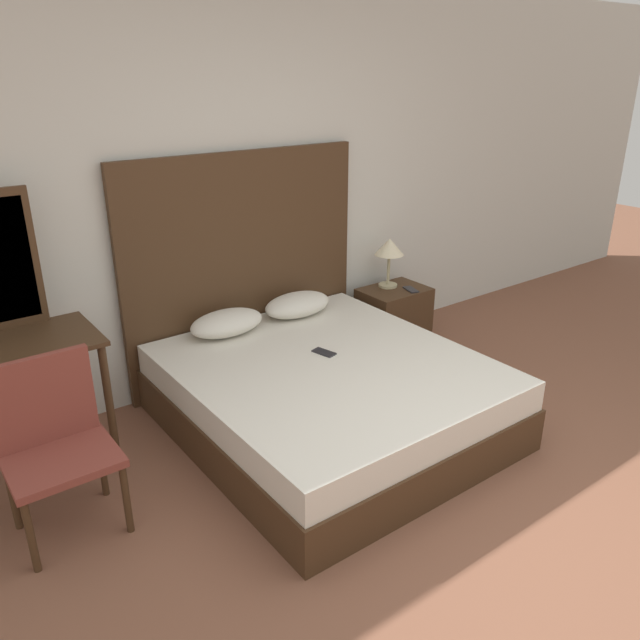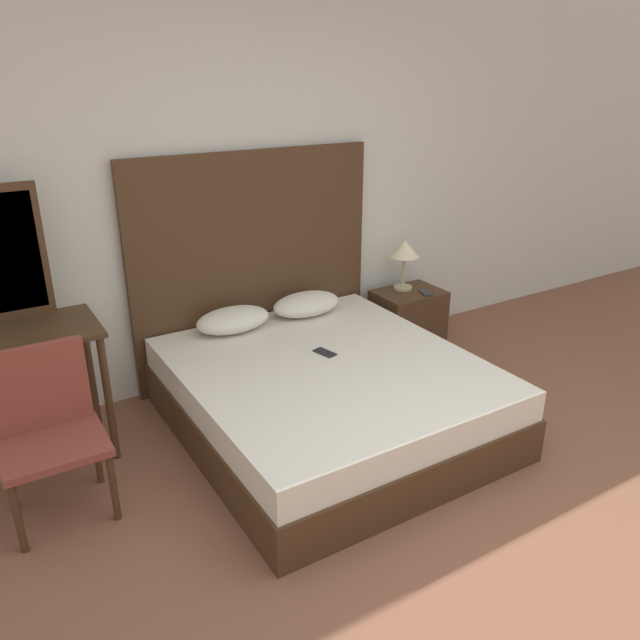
{
  "view_description": "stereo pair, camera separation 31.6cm",
  "coord_description": "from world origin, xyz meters",
  "px_view_note": "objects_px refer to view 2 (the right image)",
  "views": [
    {
      "loc": [
        -2.08,
        -1.26,
        2.14
      ],
      "look_at": [
        0.0,
        1.54,
        0.7
      ],
      "focal_mm": 35.0,
      "sensor_mm": 36.0,
      "label": 1
    },
    {
      "loc": [
        -1.82,
        -1.44,
        2.14
      ],
      "look_at": [
        0.0,
        1.54,
        0.7
      ],
      "focal_mm": 35.0,
      "sensor_mm": 36.0,
      "label": 2
    }
  ],
  "objects_px": {
    "table_lamp": "(405,251)",
    "chair": "(47,423)",
    "phone_on_nightstand": "(425,292)",
    "nightstand": "(408,319)",
    "phone_on_bed": "(325,353)",
    "vanity_desk": "(24,358)",
    "bed": "(328,396)"
  },
  "relations": [
    {
      "from": "table_lamp",
      "to": "chair",
      "type": "height_order",
      "value": "chair"
    },
    {
      "from": "phone_on_nightstand",
      "to": "nightstand",
      "type": "bearing_deg",
      "value": 131.04
    },
    {
      "from": "nightstand",
      "to": "phone_on_nightstand",
      "type": "xyz_separation_m",
      "value": [
        0.08,
        -0.1,
        0.24
      ]
    },
    {
      "from": "phone_on_bed",
      "to": "vanity_desk",
      "type": "bearing_deg",
      "value": 164.36
    },
    {
      "from": "phone_on_nightstand",
      "to": "phone_on_bed",
      "type": "bearing_deg",
      "value": -158.18
    },
    {
      "from": "table_lamp",
      "to": "chair",
      "type": "relative_size",
      "value": 0.46
    },
    {
      "from": "vanity_desk",
      "to": "chair",
      "type": "bearing_deg",
      "value": -88.42
    },
    {
      "from": "chair",
      "to": "bed",
      "type": "bearing_deg",
      "value": -3.09
    },
    {
      "from": "phone_on_nightstand",
      "to": "vanity_desk",
      "type": "xyz_separation_m",
      "value": [
        -2.9,
        -0.03,
        0.17
      ]
    },
    {
      "from": "phone_on_bed",
      "to": "table_lamp",
      "type": "bearing_deg",
      "value": 30.22
    },
    {
      "from": "phone_on_bed",
      "to": "phone_on_nightstand",
      "type": "bearing_deg",
      "value": 21.82
    },
    {
      "from": "bed",
      "to": "nightstand",
      "type": "bearing_deg",
      "value": 30.8
    },
    {
      "from": "bed",
      "to": "phone_on_nightstand",
      "type": "bearing_deg",
      "value": 25.74
    },
    {
      "from": "phone_on_nightstand",
      "to": "chair",
      "type": "height_order",
      "value": "chair"
    },
    {
      "from": "bed",
      "to": "vanity_desk",
      "type": "xyz_separation_m",
      "value": [
        -1.6,
        0.59,
        0.42
      ]
    },
    {
      "from": "table_lamp",
      "to": "chair",
      "type": "bearing_deg",
      "value": -165.66
    },
    {
      "from": "phone_on_nightstand",
      "to": "vanity_desk",
      "type": "relative_size",
      "value": 0.2
    },
    {
      "from": "phone_on_bed",
      "to": "nightstand",
      "type": "relative_size",
      "value": 0.31
    },
    {
      "from": "phone_on_bed",
      "to": "chair",
      "type": "bearing_deg",
      "value": -178.51
    },
    {
      "from": "table_lamp",
      "to": "phone_on_nightstand",
      "type": "bearing_deg",
      "value": -63.37
    },
    {
      "from": "bed",
      "to": "table_lamp",
      "type": "distance_m",
      "value": 1.56
    },
    {
      "from": "table_lamp",
      "to": "phone_on_bed",
      "type": "bearing_deg",
      "value": -149.78
    },
    {
      "from": "phone_on_bed",
      "to": "table_lamp",
      "type": "xyz_separation_m",
      "value": [
        1.16,
        0.67,
        0.32
      ]
    },
    {
      "from": "phone_on_nightstand",
      "to": "chair",
      "type": "bearing_deg",
      "value": -169.4
    },
    {
      "from": "phone_on_nightstand",
      "to": "chair",
      "type": "distance_m",
      "value": 2.94
    },
    {
      "from": "vanity_desk",
      "to": "table_lamp",
      "type": "bearing_deg",
      "value": 4.25
    },
    {
      "from": "phone_on_bed",
      "to": "vanity_desk",
      "type": "relative_size",
      "value": 0.2
    },
    {
      "from": "nightstand",
      "to": "chair",
      "type": "bearing_deg",
      "value": -167.18
    },
    {
      "from": "nightstand",
      "to": "table_lamp",
      "type": "xyz_separation_m",
      "value": [
        -0.0,
        0.08,
        0.55
      ]
    },
    {
      "from": "table_lamp",
      "to": "vanity_desk",
      "type": "relative_size",
      "value": 0.49
    },
    {
      "from": "bed",
      "to": "nightstand",
      "type": "height_order",
      "value": "nightstand"
    },
    {
      "from": "phone_on_bed",
      "to": "nightstand",
      "type": "distance_m",
      "value": 1.32
    }
  ]
}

